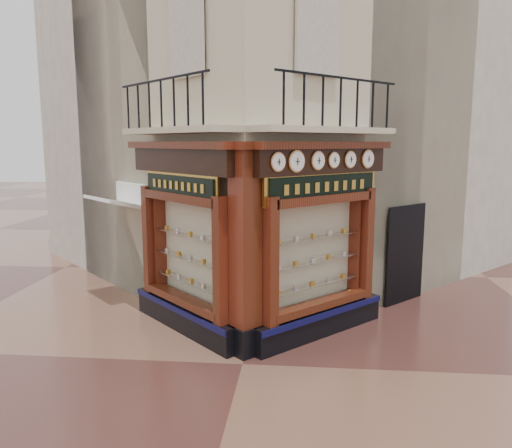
# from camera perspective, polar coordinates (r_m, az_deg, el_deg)

# --- Properties ---
(ground) EXTENTS (80.00, 80.00, 0.00)m
(ground) POSITION_cam_1_polar(r_m,az_deg,el_deg) (9.36, -1.55, -15.72)
(ground) COLOR #472621
(ground) RESTS_ON ground
(main_building) EXTENTS (11.31, 11.31, 12.00)m
(main_building) POSITION_cam_1_polar(r_m,az_deg,el_deg) (14.76, 1.35, 17.23)
(main_building) COLOR beige
(main_building) RESTS_ON ground
(neighbour_left) EXTENTS (11.31, 11.31, 11.00)m
(neighbour_left) POSITION_cam_1_polar(r_m,az_deg,el_deg) (17.48, -6.44, 14.29)
(neighbour_left) COLOR beige
(neighbour_left) RESTS_ON ground
(neighbour_right) EXTENTS (11.31, 11.31, 11.00)m
(neighbour_right) POSITION_cam_1_polar(r_m,az_deg,el_deg) (17.18, 10.48, 14.28)
(neighbour_right) COLOR beige
(neighbour_right) RESTS_ON ground
(shopfront_left) EXTENTS (2.86, 2.86, 3.98)m
(shopfront_left) POSITION_cam_1_polar(r_m,az_deg,el_deg) (10.48, -8.22, -1.71)
(shopfront_left) COLOR black
(shopfront_left) RESTS_ON ground
(shopfront_right) EXTENTS (2.86, 2.86, 3.98)m
(shopfront_right) POSITION_cam_1_polar(r_m,az_deg,el_deg) (10.19, 7.35, -2.00)
(shopfront_right) COLOR black
(shopfront_right) RESTS_ON ground
(corner_pilaster) EXTENTS (0.85, 0.85, 3.98)m
(corner_pilaster) POSITION_cam_1_polar(r_m,az_deg,el_deg) (9.21, -1.23, -3.34)
(corner_pilaster) COLOR black
(corner_pilaster) RESTS_ON ground
(balcony) EXTENTS (5.94, 2.97, 1.03)m
(balcony) POSITION_cam_1_polar(r_m,az_deg,el_deg) (9.97, -0.61, 10.77)
(balcony) COLOR beige
(balcony) RESTS_ON ground
(clock_a) EXTENTS (0.28, 0.28, 0.35)m
(clock_a) POSITION_cam_1_polar(r_m,az_deg,el_deg) (8.93, 2.51, 7.10)
(clock_a) COLOR #C17B40
(clock_a) RESTS_ON ground
(clock_b) EXTENTS (0.33, 0.33, 0.41)m
(clock_b) POSITION_cam_1_polar(r_m,az_deg,el_deg) (9.24, 4.64, 7.16)
(clock_b) COLOR #C17B40
(clock_b) RESTS_ON ground
(clock_c) EXTENTS (0.29, 0.29, 0.37)m
(clock_c) POSITION_cam_1_polar(r_m,az_deg,el_deg) (9.64, 7.07, 7.20)
(clock_c) COLOR #C17B40
(clock_c) RESTS_ON ground
(clock_d) EXTENTS (0.26, 0.26, 0.32)m
(clock_d) POSITION_cam_1_polar(r_m,az_deg,el_deg) (9.98, 8.87, 7.23)
(clock_d) COLOR #C17B40
(clock_d) RESTS_ON ground
(clock_e) EXTENTS (0.28, 0.28, 0.35)m
(clock_e) POSITION_cam_1_polar(r_m,az_deg,el_deg) (10.35, 10.70, 7.25)
(clock_e) COLOR #C17B40
(clock_e) RESTS_ON ground
(clock_f) EXTENTS (0.31, 0.31, 0.39)m
(clock_f) POSITION_cam_1_polar(r_m,az_deg,el_deg) (10.79, 12.63, 7.27)
(clock_f) COLOR #C17B40
(clock_f) RESTS_ON ground
(awning) EXTENTS (1.82, 1.82, 0.33)m
(awning) POSITION_cam_1_polar(r_m,az_deg,el_deg) (13.24, -15.36, -8.46)
(awning) COLOR white
(awning) RESTS_ON ground
(signboard_left) EXTENTS (1.96, 1.96, 0.52)m
(signboard_left) POSITION_cam_1_polar(r_m,az_deg,el_deg) (10.28, -8.74, 4.39)
(signboard_left) COLOR gold
(signboard_left) RESTS_ON ground
(signboard_right) EXTENTS (2.27, 2.27, 0.61)m
(signboard_right) POSITION_cam_1_polar(r_m,az_deg,el_deg) (9.98, 7.81, 4.27)
(signboard_right) COLOR gold
(signboard_right) RESTS_ON ground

